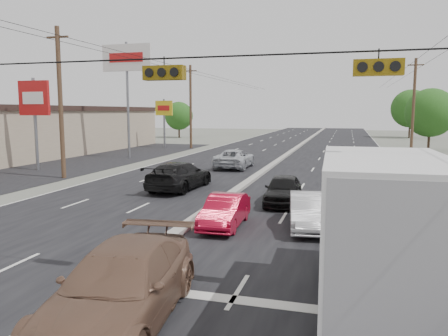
{
  "coord_description": "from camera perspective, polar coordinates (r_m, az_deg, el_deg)",
  "views": [
    {
      "loc": [
        5.92,
        -10.17,
        4.51
      ],
      "look_at": [
        1.08,
        6.89,
        2.2
      ],
      "focal_mm": 35.0,
      "sensor_mm": 36.0,
      "label": 1
    }
  ],
  "objects": [
    {
      "name": "ground",
      "position": [
        12.6,
        -13.81,
        -13.78
      ],
      "size": [
        200.0,
        200.0,
        0.0
      ],
      "primitive_type": "plane",
      "color": "#606356",
      "rests_on": "ground"
    },
    {
      "name": "road_surface",
      "position": [
        40.85,
        7.4,
        1.03
      ],
      "size": [
        20.0,
        160.0,
        0.02
      ],
      "primitive_type": "cube",
      "color": "black",
      "rests_on": "ground"
    },
    {
      "name": "center_median",
      "position": [
        40.84,
        7.4,
        1.17
      ],
      "size": [
        0.5,
        160.0,
        0.2
      ],
      "primitive_type": "cube",
      "color": "gray",
      "rests_on": "ground"
    },
    {
      "name": "strip_mall",
      "position": [
        47.54,
        -26.44,
        3.99
      ],
      "size": [
        12.0,
        42.0,
        4.6
      ],
      "primitive_type": "cube",
      "color": "tan",
      "rests_on": "ground"
    },
    {
      "name": "parking_lot",
      "position": [
        42.21,
        -17.17,
        0.96
      ],
      "size": [
        10.0,
        42.0,
        0.02
      ],
      "primitive_type": "cube",
      "color": "black",
      "rests_on": "ground"
    },
    {
      "name": "utility_pole_left_b",
      "position": [
        31.19,
        -20.58,
        8.06
      ],
      "size": [
        1.6,
        0.3,
        10.0
      ],
      "color": "#422D1E",
      "rests_on": "ground"
    },
    {
      "name": "utility_pole_left_c",
      "position": [
        53.44,
        -4.38,
        8.05
      ],
      "size": [
        1.6,
        0.3,
        10.0
      ],
      "color": "#422D1E",
      "rests_on": "ground"
    },
    {
      "name": "utility_pole_right_c",
      "position": [
        50.6,
        23.51,
        7.49
      ],
      "size": [
        1.6,
        0.3,
        10.0
      ],
      "color": "#422D1E",
      "rests_on": "ground"
    },
    {
      "name": "traffic_signals",
      "position": [
        11.17,
        -8.29,
        12.39
      ],
      "size": [
        25.0,
        0.3,
        0.54
      ],
      "color": "black",
      "rests_on": "ground"
    },
    {
      "name": "pole_sign_mid",
      "position": [
        36.31,
        -23.53,
        7.77
      ],
      "size": [
        2.6,
        0.25,
        7.0
      ],
      "color": "slate",
      "rests_on": "ground"
    },
    {
      "name": "pole_sign_billboard",
      "position": [
        43.5,
        -12.58,
        13.0
      ],
      "size": [
        5.0,
        0.25,
        11.0
      ],
      "color": "slate",
      "rests_on": "ground"
    },
    {
      "name": "pole_sign_far",
      "position": [
        54.74,
        -7.84,
        7.25
      ],
      "size": [
        2.2,
        0.25,
        6.0
      ],
      "color": "slate",
      "rests_on": "ground"
    },
    {
      "name": "tree_left_far",
      "position": [
        75.52,
        -5.91,
        6.79
      ],
      "size": [
        4.8,
        4.8,
        6.12
      ],
      "color": "#382619",
      "rests_on": "ground"
    },
    {
      "name": "tree_right_mid",
      "position": [
        55.91,
        25.35,
        6.54
      ],
      "size": [
        5.6,
        5.6,
        7.14
      ],
      "color": "#382619",
      "rests_on": "ground"
    },
    {
      "name": "tree_right_far",
      "position": [
        80.8,
        23.18,
        7.15
      ],
      "size": [
        6.4,
        6.4,
        8.16
      ],
      "color": "#382619",
      "rests_on": "ground"
    },
    {
      "name": "box_truck",
      "position": [
        10.48,
        19.78,
        -7.8
      ],
      "size": [
        2.71,
        7.15,
        3.59
      ],
      "rotation": [
        0.0,
        0.0,
        0.03
      ],
      "color": "black",
      "rests_on": "ground"
    },
    {
      "name": "tan_sedan",
      "position": [
        9.84,
        -13.29,
        -14.9
      ],
      "size": [
        2.87,
        5.79,
        1.62
      ],
      "primitive_type": "imported",
      "rotation": [
        0.0,
        0.0,
        0.11
      ],
      "color": "brown",
      "rests_on": "ground"
    },
    {
      "name": "red_sedan",
      "position": [
        17.15,
        0.13,
        -5.68
      ],
      "size": [
        1.43,
        3.83,
        1.25
      ],
      "primitive_type": "imported",
      "rotation": [
        0.0,
        0.0,
        0.03
      ],
      "color": "#A50A23",
      "rests_on": "ground"
    },
    {
      "name": "queue_car_a",
      "position": [
        21.43,
        7.76,
        -2.85
      ],
      "size": [
        1.91,
        4.27,
        1.43
      ],
      "primitive_type": "imported",
      "rotation": [
        0.0,
        0.0,
        0.06
      ],
      "color": "black",
      "rests_on": "ground"
    },
    {
      "name": "queue_car_b",
      "position": [
        17.22,
        11.01,
        -5.61
      ],
      "size": [
        1.96,
        4.2,
        1.33
      ],
      "primitive_type": "imported",
      "rotation": [
        0.0,
        0.0,
        0.14
      ],
      "color": "#BBBBBD",
      "rests_on": "ground"
    },
    {
      "name": "queue_car_e",
      "position": [
        23.41,
        18.28,
        -2.18
      ],
      "size": [
        2.22,
        4.6,
        1.51
      ],
      "primitive_type": "imported",
      "rotation": [
        0.0,
        0.0,
        0.1
      ],
      "color": "maroon",
      "rests_on": "ground"
    },
    {
      "name": "oncoming_near",
      "position": [
        25.33,
        -5.85,
        -1.03
      ],
      "size": [
        2.59,
        5.68,
        1.61
      ],
      "primitive_type": "imported",
      "rotation": [
        0.0,
        0.0,
        3.08
      ],
      "color": "black",
      "rests_on": "ground"
    },
    {
      "name": "oncoming_far",
      "position": [
        34.73,
        1.4,
        1.2
      ],
      "size": [
        2.58,
        5.4,
        1.49
      ],
      "primitive_type": "imported",
      "rotation": [
        0.0,
        0.0,
        3.16
      ],
      "color": "#B1B5B9",
      "rests_on": "ground"
    }
  ]
}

